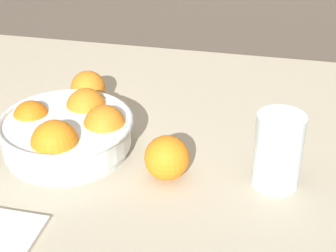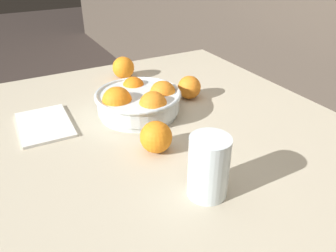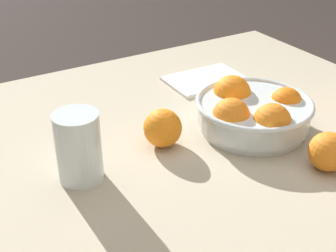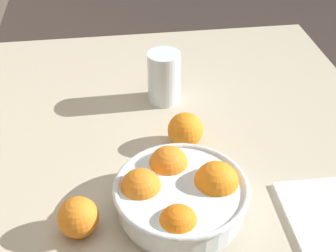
# 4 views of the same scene
# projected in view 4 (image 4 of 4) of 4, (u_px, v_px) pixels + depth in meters

# --- Properties ---
(dining_table) EXTENTS (1.21, 1.04, 0.72)m
(dining_table) POSITION_uv_depth(u_px,v_px,m) (169.00, 180.00, 1.05)
(dining_table) COLOR #B7AD93
(dining_table) RESTS_ON ground_plane
(fruit_bowl) EXTENTS (0.25, 0.25, 0.10)m
(fruit_bowl) POSITION_uv_depth(u_px,v_px,m) (180.00, 194.00, 0.86)
(fruit_bowl) COLOR silver
(fruit_bowl) RESTS_ON dining_table
(juice_glass) EXTENTS (0.08, 0.08, 0.13)m
(juice_glass) POSITION_uv_depth(u_px,v_px,m) (164.00, 80.00, 1.16)
(juice_glass) COLOR #F4A314
(juice_glass) RESTS_ON dining_table
(orange_loose_front) EXTENTS (0.08, 0.08, 0.08)m
(orange_loose_front) POSITION_uv_depth(u_px,v_px,m) (185.00, 130.00, 1.02)
(orange_loose_front) COLOR orange
(orange_loose_front) RESTS_ON dining_table
(orange_loose_aside) EXTENTS (0.07, 0.07, 0.07)m
(orange_loose_aside) POSITION_uv_depth(u_px,v_px,m) (78.00, 217.00, 0.82)
(orange_loose_aside) COLOR orange
(orange_loose_aside) RESTS_ON dining_table
(napkin) EXTENTS (0.20, 0.14, 0.01)m
(napkin) POSITION_uv_depth(u_px,v_px,m) (324.00, 218.00, 0.87)
(napkin) COLOR white
(napkin) RESTS_ON dining_table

